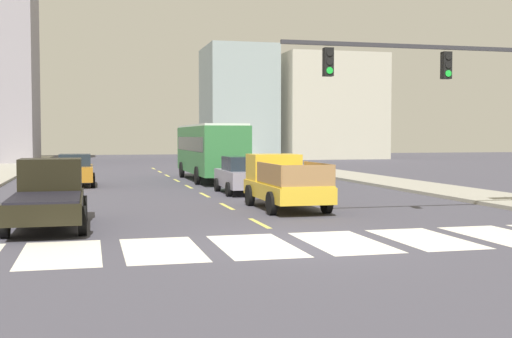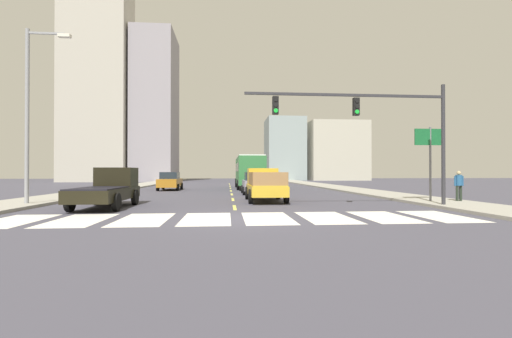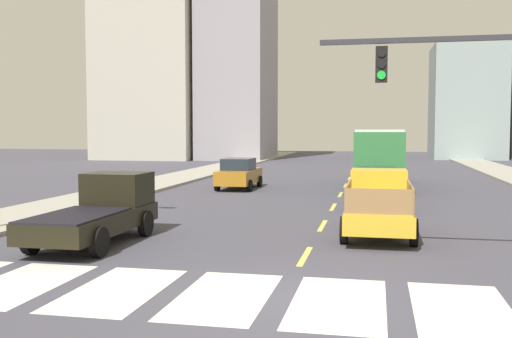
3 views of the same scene
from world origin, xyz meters
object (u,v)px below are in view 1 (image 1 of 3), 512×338
Objects in this scene: city_bus at (210,148)px; sedan_mid at (75,170)px; traffic_signal_gantry at (480,86)px; pickup_stakebed at (283,183)px; sedan_far at (242,175)px; pickup_dark at (49,195)px.

city_bus reaches higher than sedan_mid.
sedan_mid is 0.45× the size of traffic_signal_gantry.
sedan_far is at bearing 92.76° from pickup_stakebed.
pickup_dark is 0.48× the size of city_bus.
pickup_dark is at bearing 172.90° from traffic_signal_gantry.
sedan_far is (-0.12, -9.07, -1.09)m from city_bus.
city_bus is 9.13m from sedan_far.
pickup_stakebed is 1.18× the size of sedan_mid.
pickup_stakebed is at bearing -58.34° from sedan_mid.
sedan_far is 12.71m from traffic_signal_gantry.
traffic_signal_gantry reaches higher than sedan_mid.
pickup_dark is at bearing -132.30° from sedan_far.
traffic_signal_gantry reaches higher than sedan_far.
pickup_dark is 13.66m from traffic_signal_gantry.
pickup_stakebed is 1.00× the size of pickup_dark.
pickup_dark is 1.18× the size of sedan_mid.
sedan_far is at bearing -39.68° from sedan_mid.
pickup_dark is at bearing -90.54° from sedan_mid.
traffic_signal_gantry is (5.08, -4.73, 3.29)m from pickup_stakebed.
pickup_dark is at bearing -115.44° from city_bus.
sedan_mid is at bearing -163.37° from city_bus.
city_bus is at bearing 87.08° from sedan_far.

